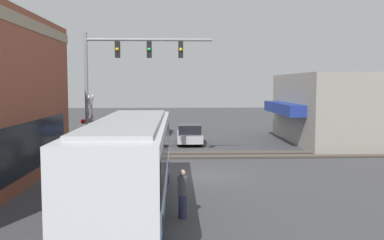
{
  "coord_description": "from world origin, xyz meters",
  "views": [
    {
      "loc": [
        -20.15,
        1.16,
        4.4
      ],
      "look_at": [
        2.87,
        0.31,
        2.47
      ],
      "focal_mm": 40.0,
      "sensor_mm": 36.0,
      "label": 1
    }
  ],
  "objects_px": {
    "pedestrian_at_crossing": "(105,149)",
    "pedestrian_near_bus": "(183,194)",
    "city_bus": "(130,159)",
    "crossing_signal": "(91,121)",
    "parked_car_blue": "(158,126)",
    "parked_car_silver": "(189,135)"
  },
  "relations": [
    {
      "from": "crossing_signal",
      "to": "pedestrian_at_crossing",
      "type": "height_order",
      "value": "crossing_signal"
    },
    {
      "from": "city_bus",
      "to": "pedestrian_at_crossing",
      "type": "distance_m",
      "value": 8.75
    },
    {
      "from": "city_bus",
      "to": "parked_car_blue",
      "type": "xyz_separation_m",
      "value": [
        23.34,
        -0.0,
        -1.08
      ]
    },
    {
      "from": "city_bus",
      "to": "crossing_signal",
      "type": "height_order",
      "value": "crossing_signal"
    },
    {
      "from": "crossing_signal",
      "to": "pedestrian_near_bus",
      "type": "distance_m",
      "value": 11.84
    },
    {
      "from": "parked_car_silver",
      "to": "pedestrian_near_bus",
      "type": "height_order",
      "value": "pedestrian_near_bus"
    },
    {
      "from": "parked_car_blue",
      "to": "pedestrian_near_bus",
      "type": "bearing_deg",
      "value": -175.73
    },
    {
      "from": "parked_car_silver",
      "to": "pedestrian_at_crossing",
      "type": "relative_size",
      "value": 2.61
    },
    {
      "from": "parked_car_silver",
      "to": "city_bus",
      "type": "bearing_deg",
      "value": 170.89
    },
    {
      "from": "city_bus",
      "to": "parked_car_silver",
      "type": "bearing_deg",
      "value": -9.11
    },
    {
      "from": "parked_car_silver",
      "to": "pedestrian_near_bus",
      "type": "relative_size",
      "value": 2.7
    },
    {
      "from": "parked_car_blue",
      "to": "pedestrian_near_bus",
      "type": "height_order",
      "value": "pedestrian_near_bus"
    },
    {
      "from": "pedestrian_at_crossing",
      "to": "pedestrian_near_bus",
      "type": "bearing_deg",
      "value": -156.86
    },
    {
      "from": "city_bus",
      "to": "pedestrian_near_bus",
      "type": "xyz_separation_m",
      "value": [
        -1.33,
        -1.84,
        -0.94
      ]
    },
    {
      "from": "parked_car_blue",
      "to": "crossing_signal",
      "type": "bearing_deg",
      "value": 167.2
    },
    {
      "from": "pedestrian_at_crossing",
      "to": "pedestrian_near_bus",
      "type": "relative_size",
      "value": 1.04
    },
    {
      "from": "crossing_signal",
      "to": "parked_car_silver",
      "type": "relative_size",
      "value": 0.87
    },
    {
      "from": "pedestrian_near_bus",
      "to": "crossing_signal",
      "type": "bearing_deg",
      "value": 25.36
    },
    {
      "from": "pedestrian_near_bus",
      "to": "parked_car_silver",
      "type": "bearing_deg",
      "value": -2.48
    },
    {
      "from": "city_bus",
      "to": "crossing_signal",
      "type": "distance_m",
      "value": 9.83
    },
    {
      "from": "crossing_signal",
      "to": "pedestrian_near_bus",
      "type": "xyz_separation_m",
      "value": [
        -10.62,
        -5.03,
        -1.47
      ]
    },
    {
      "from": "city_bus",
      "to": "crossing_signal",
      "type": "bearing_deg",
      "value": 18.97
    }
  ]
}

